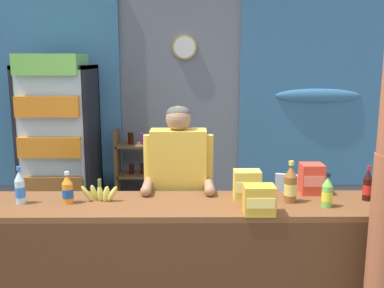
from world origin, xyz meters
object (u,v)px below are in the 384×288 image
drink_fridge (59,140)px  soda_bottle_lime_soda (327,193)px  bottle_shelf_rack (138,178)px  soda_bottle_iced_tea (290,185)px  plastic_lawn_chair (298,209)px  snack_box_instant_noodle (247,185)px  soda_bottle_orange_soda (68,190)px  stall_counter (201,259)px  snack_box_choco_powder (259,200)px  shopkeeper (179,180)px  soda_bottle_water (20,188)px  banana_bunch (100,193)px  soda_bottle_cola (368,186)px  snack_box_crackers (311,179)px

drink_fridge → soda_bottle_lime_soda: drink_fridge is taller
bottle_shelf_rack → soda_bottle_iced_tea: (1.26, -1.86, 0.46)m
plastic_lawn_chair → snack_box_instant_noodle: (-0.63, -1.01, 0.54)m
drink_fridge → soda_bottle_orange_soda: 1.70m
stall_counter → snack_box_choco_powder: snack_box_choco_powder is taller
shopkeeper → soda_bottle_water: shopkeeper is taller
soda_bottle_iced_tea → soda_bottle_lime_soda: 0.24m
plastic_lawn_chair → soda_bottle_iced_tea: soda_bottle_iced_tea is taller
drink_fridge → soda_bottle_lime_soda: (2.26, -1.71, -0.04)m
stall_counter → snack_box_instant_noodle: snack_box_instant_noodle is taller
snack_box_choco_powder → banana_bunch: (-1.06, 0.26, -0.04)m
plastic_lawn_chair → soda_bottle_cola: (0.20, -1.04, 0.54)m
drink_fridge → banana_bunch: (0.73, -1.58, -0.08)m
soda_bottle_iced_tea → soda_bottle_cola: soda_bottle_iced_tea is taller
drink_fridge → snack_box_instant_noodle: 2.34m
snack_box_crackers → banana_bunch: 1.52m
bottle_shelf_rack → plastic_lawn_chair: 1.79m
drink_fridge → plastic_lawn_chair: size_ratio=2.26×
stall_counter → snack_box_crackers: snack_box_crackers is taller
soda_bottle_lime_soda → snack_box_choco_powder: 0.49m
banana_bunch → plastic_lawn_chair: bearing=32.3°
soda_bottle_lime_soda → soda_bottle_orange_soda: (-1.74, 0.09, -0.00)m
stall_counter → snack_box_choco_powder: (0.36, -0.10, 0.45)m
soda_bottle_orange_soda → snack_box_choco_powder: bearing=-9.9°
bottle_shelf_rack → drink_fridge: bearing=-162.0°
plastic_lawn_chair → drink_fridge: bearing=167.3°
bottle_shelf_rack → soda_bottle_water: 2.02m
bottle_shelf_rack → soda_bottle_cola: 2.61m
snack_box_crackers → soda_bottle_lime_soda: bearing=-85.4°
drink_fridge → soda_bottle_iced_tea: (2.04, -1.61, -0.01)m
snack_box_crackers → snack_box_choco_powder: size_ratio=1.12×
drink_fridge → soda_bottle_water: size_ratio=7.53×
plastic_lawn_chair → snack_box_crackers: bearing=-99.3°
drink_fridge → stall_counter: bearing=-50.6°
soda_bottle_orange_soda → soda_bottle_water: (-0.32, -0.00, 0.02)m
soda_bottle_lime_soda → soda_bottle_cola: (0.32, 0.14, 0.01)m
bottle_shelf_rack → snack_box_choco_powder: (1.01, -2.09, 0.43)m
stall_counter → snack_box_choco_powder: bearing=-15.5°
soda_bottle_lime_soda → plastic_lawn_chair: bearing=84.2°
shopkeeper → soda_bottle_lime_soda: size_ratio=6.71×
soda_bottle_orange_soda → soda_bottle_iced_tea: bearing=0.3°
soda_bottle_orange_soda → snack_box_instant_noodle: soda_bottle_orange_soda is taller
soda_bottle_lime_soda → soda_bottle_orange_soda: size_ratio=1.04×
soda_bottle_cola → snack_box_instant_noodle: size_ratio=1.20×
soda_bottle_orange_soda → soda_bottle_water: size_ratio=0.86×
soda_bottle_cola → snack_box_crackers: 0.38m
soda_bottle_iced_tea → soda_bottle_water: bearing=-179.6°
drink_fridge → snack_box_choco_powder: size_ratio=9.93×
plastic_lawn_chair → soda_bottle_iced_tea: bearing=-107.6°
soda_bottle_cola → soda_bottle_water: bearing=-178.8°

